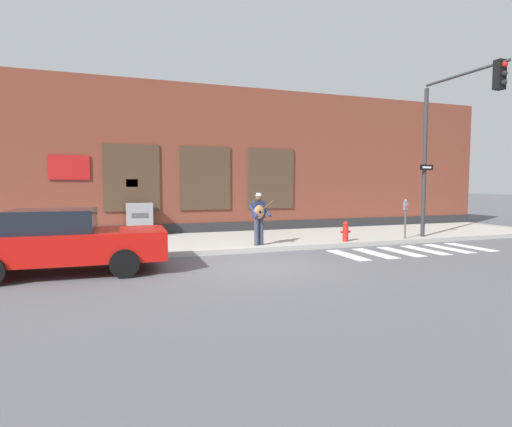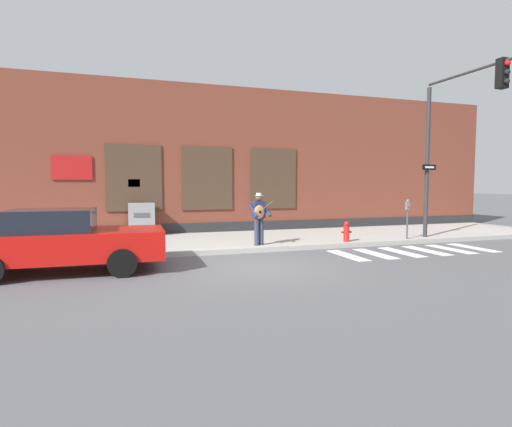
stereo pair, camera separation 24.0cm
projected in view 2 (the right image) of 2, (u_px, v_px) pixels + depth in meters
The scene contains 10 objects.
ground_plane at pixel (256, 266), 10.37m from camera, with size 160.00×160.00×0.00m, color #56565B.
sidewalk at pixel (220, 241), 14.34m from camera, with size 28.00×4.57×0.16m.
building_backdrop at pixel (199, 163), 18.19m from camera, with size 28.00×4.06×6.18m.
crosswalk at pixel (414, 251), 12.62m from camera, with size 5.20×1.90×0.01m.
red_car at pixel (62, 241), 9.49m from camera, with size 4.64×2.07×1.53m.
busker at pixel (259, 215), 12.81m from camera, with size 0.75×0.60×1.69m.
traffic_light at pixel (454, 127), 13.61m from camera, with size 0.60×3.32×5.70m.
parking_meter at pixel (407, 213), 14.32m from camera, with size 0.13×0.11×1.44m.
utility_box at pixel (142, 219), 15.22m from camera, with size 0.97×0.57×1.26m.
fire_hydrant at pixel (346, 232), 13.70m from camera, with size 0.38×0.20×0.70m.
Camera 2 is at (-3.15, -9.76, 2.10)m, focal length 28.00 mm.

